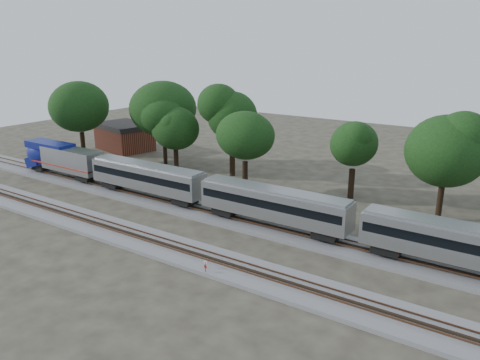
# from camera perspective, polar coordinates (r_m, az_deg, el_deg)

# --- Properties ---
(ground) EXTENTS (160.00, 160.00, 0.00)m
(ground) POSITION_cam_1_polar(r_m,az_deg,el_deg) (50.44, -5.39, -6.89)
(ground) COLOR #383328
(ground) RESTS_ON ground
(track_far) EXTENTS (160.00, 5.00, 0.73)m
(track_far) POSITION_cam_1_polar(r_m,az_deg,el_deg) (54.78, -1.46, -4.62)
(track_far) COLOR slate
(track_far) RESTS_ON ground
(track_near) EXTENTS (160.00, 5.00, 0.73)m
(track_near) POSITION_cam_1_polar(r_m,az_deg,el_deg) (47.61, -8.44, -8.23)
(track_near) COLOR slate
(track_near) RESTS_ON ground
(train) EXTENTS (90.67, 3.13, 4.61)m
(train) POSITION_cam_1_polar(r_m,az_deg,el_deg) (50.67, 4.24, -2.84)
(train) COLOR #AAACB1
(train) RESTS_ON ground
(switch_stand_red) EXTENTS (0.34, 0.11, 1.07)m
(switch_stand_red) POSITION_cam_1_polar(r_m,az_deg,el_deg) (42.25, -4.23, -10.76)
(switch_stand_red) COLOR #512D19
(switch_stand_red) RESTS_ON ground
(switch_stand_white) EXTENTS (0.36, 0.07, 1.14)m
(switch_stand_white) POSITION_cam_1_polar(r_m,az_deg,el_deg) (42.90, -4.25, -10.24)
(switch_stand_white) COLOR #512D19
(switch_stand_white) RESTS_ON ground
(switch_lever) EXTENTS (0.52, 0.34, 0.30)m
(switch_lever) POSITION_cam_1_polar(r_m,az_deg,el_deg) (44.06, -4.78, -10.33)
(switch_lever) COLOR #512D19
(switch_lever) RESTS_ON ground
(brick_building) EXTENTS (11.88, 9.57, 5.04)m
(brick_building) POSITION_cam_1_polar(r_m,az_deg,el_deg) (91.85, -13.90, 5.19)
(brick_building) COLOR brown
(brick_building) RESTS_ON ground
(tree_0) EXTENTS (9.62, 9.62, 13.56)m
(tree_0) POSITION_cam_1_polar(r_m,az_deg,el_deg) (83.23, -19.00, 8.45)
(tree_0) COLOR black
(tree_0) RESTS_ON ground
(tree_1) EXTENTS (9.49, 9.49, 13.38)m
(tree_1) POSITION_cam_1_polar(r_m,az_deg,el_deg) (78.21, -9.36, 8.56)
(tree_1) COLOR black
(tree_1) RESTS_ON ground
(tree_2) EXTENTS (7.02, 7.02, 9.90)m
(tree_2) POSITION_cam_1_polar(r_m,az_deg,el_deg) (74.13, -7.94, 6.27)
(tree_2) COLOR black
(tree_2) RESTS_ON ground
(tree_3) EXTENTS (9.41, 9.41, 13.27)m
(tree_3) POSITION_cam_1_polar(r_m,az_deg,el_deg) (70.46, -0.97, 7.83)
(tree_3) COLOR black
(tree_3) RESTS_ON ground
(tree_4) EXTENTS (7.97, 7.97, 11.23)m
(tree_4) POSITION_cam_1_polar(r_m,az_deg,el_deg) (62.98, 0.63, 5.44)
(tree_4) COLOR black
(tree_4) RESTS_ON ground
(tree_5) EXTENTS (7.47, 7.47, 10.53)m
(tree_5) POSITION_cam_1_polar(r_m,az_deg,el_deg) (61.93, 13.74, 4.30)
(tree_5) COLOR black
(tree_5) RESTS_ON ground
(tree_6) EXTENTS (8.30, 8.30, 11.71)m
(tree_6) POSITION_cam_1_polar(r_m,az_deg,el_deg) (57.42, 23.86, 3.23)
(tree_6) COLOR black
(tree_6) RESTS_ON ground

